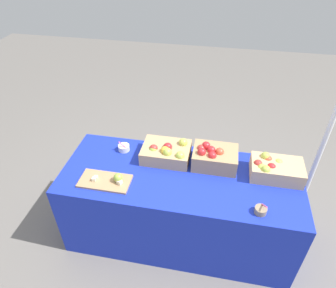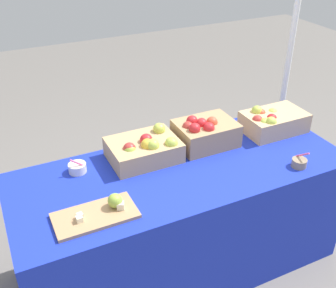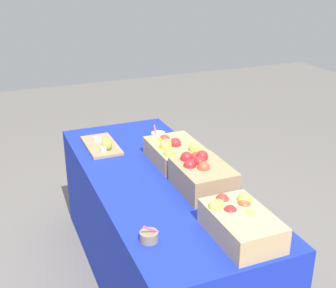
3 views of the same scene
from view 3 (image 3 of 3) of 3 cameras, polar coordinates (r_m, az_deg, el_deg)
ground_plane at (r=3.06m, az=-1.26°, el=-16.52°), size 10.00×10.00×0.00m
table at (r=2.84m, az=-1.32°, el=-10.72°), size 1.90×0.76×0.74m
apple_crate_left at (r=2.11m, az=9.04°, el=-9.73°), size 0.39×0.25×0.17m
apple_crate_middle at (r=2.49m, az=4.32°, el=-3.99°), size 0.35×0.27×0.19m
apple_crate_right at (r=2.82m, az=0.86°, el=-0.93°), size 0.39×0.29×0.16m
cutting_board_front at (r=3.07m, az=-8.29°, el=-0.14°), size 0.39×0.20×0.09m
sample_bowl_near at (r=3.17m, az=-1.26°, el=1.03°), size 0.10×0.10×0.10m
sample_bowl_mid at (r=2.08m, az=-2.41°, el=-11.55°), size 0.08×0.09×0.10m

